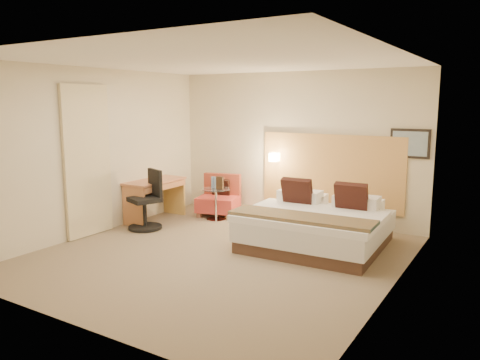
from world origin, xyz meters
The scene contains 20 objects.
floor centered at (0.00, 0.00, -0.01)m, with size 4.80×5.00×0.02m, color #7C6A53.
ceiling centered at (0.00, 0.00, 2.71)m, with size 4.80×5.00×0.02m, color white.
wall_back centered at (0.00, 2.51, 1.35)m, with size 4.80×0.02×2.70m, color beige.
wall_front centered at (0.00, -2.51, 1.35)m, with size 4.80×0.02×2.70m, color beige.
wall_left centered at (-2.41, 0.00, 1.35)m, with size 0.02×5.00×2.70m, color beige.
wall_right centered at (2.41, 0.00, 1.35)m, with size 0.02×5.00×2.70m, color beige.
headboard_panel centered at (0.70, 2.47, 0.95)m, with size 2.60×0.04×1.30m, color tan.
art_frame centered at (2.02, 2.48, 1.50)m, with size 0.62×0.03×0.47m, color black.
art_canvas centered at (2.02, 2.46, 1.50)m, with size 0.54×0.01×0.39m, color gray.
lamp_arm centered at (-0.35, 2.42, 1.15)m, with size 0.02×0.02×0.12m, color silver.
lamp_shade centered at (-0.35, 2.36, 1.15)m, with size 0.15×0.15×0.15m, color #F5E4BF.
curtain centered at (-2.36, -0.25, 1.22)m, with size 0.06×0.90×2.42m, color beige.
bottle_a centered at (-1.26, 1.67, 0.69)m, with size 0.06×0.06×0.21m, color #7891B9.
bottle_b centered at (-1.19, 1.68, 0.69)m, with size 0.06×0.06×0.21m, color #9BC1F0.
menu_folder centered at (-1.07, 1.62, 0.71)m, with size 0.14×0.05×0.23m, color #3A2617.
bed centered at (1.01, 1.14, 0.32)m, with size 2.07×2.01×0.97m.
lounge_chair centered at (-1.35, 2.01, 0.31)m, with size 0.88×0.81×0.78m.
side_table centered at (-1.17, 1.64, 0.33)m, with size 0.53×0.53×0.59m.
desk centered at (-2.11, 1.07, 0.59)m, with size 0.57×1.21×0.75m.
desk_chair centered at (-1.84, 0.54, 0.42)m, with size 0.74×0.74×1.01m.
Camera 1 is at (3.59, -5.30, 2.16)m, focal length 35.00 mm.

